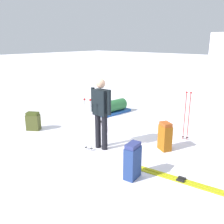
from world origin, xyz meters
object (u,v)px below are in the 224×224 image
backpack_bright (133,161)px  ski_poles_planted_near (88,122)px  skier_standing (101,110)px  ski_pair_near (181,180)px  backpack_small_spare (165,137)px  ski_pair_far (101,123)px  gear_sled (114,107)px  backpack_large_dark (33,121)px  ski_poles_planted_far (187,113)px

backpack_bright → ski_poles_planted_near: size_ratio=0.56×
skier_standing → ski_pair_near: (2.13, -0.07, -0.94)m
backpack_small_spare → ski_pair_far: bearing=170.7°
backpack_small_spare → ski_poles_planted_near: bearing=-137.4°
ski_pair_near → gear_sled: 4.61m
ski_pair_near → backpack_bright: size_ratio=2.48×
backpack_small_spare → backpack_bright: bearing=-83.1°
backpack_large_dark → ski_poles_planted_near: ski_poles_planted_near is taller
backpack_large_dark → ski_poles_planted_near: 2.27m
backpack_large_dark → ski_poles_planted_far: (3.64, 2.27, 0.46)m
gear_sled → ski_poles_planted_near: bearing=-59.9°
gear_sled → backpack_large_dark: bearing=-102.7°
ski_pair_far → gear_sled: size_ratio=1.38×
ski_pair_far → skier_standing: bearing=-45.3°
skier_standing → backpack_large_dark: bearing=-170.5°
backpack_large_dark → gear_sled: backpack_large_dark is taller
skier_standing → gear_sled: skier_standing is taller
skier_standing → ski_poles_planted_far: (1.27, 1.87, -0.24)m
ski_poles_planted_far → backpack_bright: bearing=-87.5°
backpack_small_spare → ski_poles_planted_far: bearing=85.3°
skier_standing → ski_pair_far: bearing=134.7°
ski_poles_planted_near → ski_poles_planted_far: ski_poles_planted_far is taller
skier_standing → ski_poles_planted_near: 0.41m
ski_pair_near → ski_pair_far: 3.75m
backpack_small_spare → ski_poles_planted_near: 1.85m
ski_pair_near → backpack_small_spare: bearing=133.1°
ski_poles_planted_far → gear_sled: size_ratio=0.97×
ski_pair_near → ski_poles_planted_near: bearing=-174.5°
ski_pair_far → backpack_bright: backpack_bright is taller
ski_pair_near → backpack_large_dark: (-4.50, -0.33, 0.25)m
backpack_small_spare → gear_sled: (-2.92, 1.51, -0.11)m
backpack_small_spare → ski_poles_planted_far: (0.08, 0.93, 0.38)m
skier_standing → gear_sled: 3.08m
ski_pair_near → ski_pair_far: same height
ski_pair_far → gear_sled: gear_sled is taller
ski_pair_far → backpack_large_dark: backpack_large_dark is taller
skier_standing → backpack_small_spare: skier_standing is taller
ski_poles_planted_near → ski_poles_planted_far: bearing=56.8°
ski_pair_near → skier_standing: bearing=178.2°
ski_pair_far → ski_poles_planted_near: (1.20, -1.64, 0.69)m
gear_sled → backpack_small_spare: bearing=-27.3°
skier_standing → ski_poles_planted_far: skier_standing is taller
ski_pair_near → backpack_large_dark: size_ratio=3.28×
backpack_large_dark → ski_poles_planted_far: ski_poles_planted_far is taller
backpack_large_dark → gear_sled: bearing=77.3°
ski_poles_planted_near → backpack_large_dark: bearing=-177.2°
backpack_small_spare → ski_poles_planted_near: ski_poles_planted_near is taller
ski_poles_planted_far → backpack_small_spare: bearing=-94.7°
ski_poles_planted_near → gear_sled: ski_poles_planted_near is taller
skier_standing → backpack_small_spare: size_ratio=2.48×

